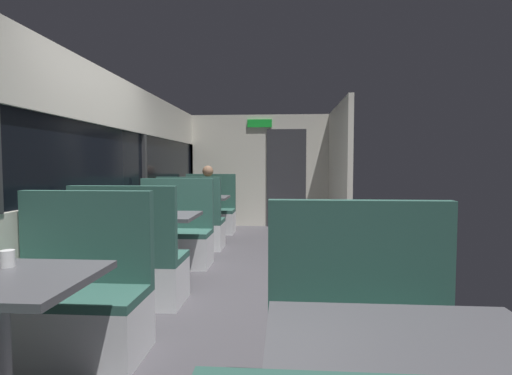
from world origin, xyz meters
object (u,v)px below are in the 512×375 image
object	(u,v)px
bench_mid_window_facing_entry	(174,239)
dining_table_far_window	(201,202)
coffee_cup_secondary	(202,194)
bench_far_window_facing_entry	(209,215)
bench_mid_window_facing_end	(131,269)
bench_near_window_facing_entry	(76,307)
seated_passenger	(208,205)
coffee_cup_primary	(8,259)
dining_table_mid_window	(156,223)
bench_far_window_facing_end	(192,227)
bench_front_aisle_facing_entry	(364,361)

from	to	relation	value
bench_mid_window_facing_entry	dining_table_far_window	distance (m)	1.68
coffee_cup_secondary	bench_far_window_facing_entry	bearing A→B (deg)	91.52
bench_mid_window_facing_end	bench_near_window_facing_entry	bearing A→B (deg)	-90.00
bench_far_window_facing_entry	seated_passenger	distance (m)	0.22
bench_near_window_facing_entry	coffee_cup_primary	world-z (taller)	bench_near_window_facing_entry
bench_near_window_facing_entry	dining_table_mid_window	distance (m)	1.68
dining_table_far_window	coffee_cup_secondary	xyz separation A→B (m)	(0.02, -0.04, 0.15)
bench_near_window_facing_entry	coffee_cup_secondary	xyz separation A→B (m)	(0.02, 3.96, 0.46)
dining_table_mid_window	bench_far_window_facing_entry	world-z (taller)	bench_far_window_facing_entry
bench_mid_window_facing_end	seated_passenger	world-z (taller)	seated_passenger
bench_mid_window_facing_end	coffee_cup_primary	size ratio (longest dim) A/B	12.22
bench_near_window_facing_entry	coffee_cup_secondary	world-z (taller)	bench_near_window_facing_entry
bench_far_window_facing_end	bench_front_aisle_facing_entry	size ratio (longest dim) A/B	1.00
coffee_cup_secondary	dining_table_far_window	bearing A→B (deg)	114.33
coffee_cup_primary	bench_far_window_facing_end	bearing A→B (deg)	89.00
bench_far_window_facing_end	bench_far_window_facing_entry	world-z (taller)	same
seated_passenger	coffee_cup_primary	size ratio (longest dim) A/B	14.00
bench_mid_window_facing_end	dining_table_far_window	distance (m)	3.07
dining_table_mid_window	seated_passenger	xyz separation A→B (m)	(0.00, 2.98, -0.10)
bench_far_window_facing_end	bench_far_window_facing_entry	bearing A→B (deg)	90.00
bench_mid_window_facing_end	coffee_cup_secondary	xyz separation A→B (m)	(0.02, 3.01, 0.46)
bench_near_window_facing_entry	bench_far_window_facing_end	world-z (taller)	same
dining_table_mid_window	coffee_cup_secondary	world-z (taller)	coffee_cup_secondary
bench_mid_window_facing_end	coffee_cup_primary	distance (m)	1.56
bench_mid_window_facing_end	bench_mid_window_facing_entry	distance (m)	1.40
dining_table_mid_window	dining_table_far_window	bearing A→B (deg)	90.00
coffee_cup_primary	seated_passenger	bearing A→B (deg)	89.26
bench_mid_window_facing_end	dining_table_far_window	xyz separation A→B (m)	(0.00, 3.05, 0.31)
bench_front_aisle_facing_entry	coffee_cup_primary	xyz separation A→B (m)	(-1.86, 0.07, 0.46)
bench_mid_window_facing_entry	coffee_cup_primary	bearing A→B (deg)	-91.33
bench_front_aisle_facing_entry	bench_mid_window_facing_end	bearing A→B (deg)	139.03
seated_passenger	bench_mid_window_facing_end	bearing A→B (deg)	-90.00
dining_table_mid_window	coffee_cup_primary	world-z (taller)	coffee_cup_primary
bench_near_window_facing_entry	bench_far_window_facing_end	xyz separation A→B (m)	(0.00, 3.31, 0.00)
bench_mid_window_facing_end	bench_mid_window_facing_entry	xyz separation A→B (m)	(0.00, 1.40, 0.00)
bench_far_window_facing_entry	seated_passenger	world-z (taller)	seated_passenger
bench_far_window_facing_entry	coffee_cup_primary	world-z (taller)	bench_far_window_facing_entry
dining_table_far_window	dining_table_mid_window	bearing A→B (deg)	-90.00
bench_front_aisle_facing_entry	coffee_cup_secondary	xyz separation A→B (m)	(-1.77, 4.56, 0.46)
bench_near_window_facing_entry	dining_table_mid_window	size ratio (longest dim) A/B	1.22
bench_far_window_facing_entry	bench_front_aisle_facing_entry	size ratio (longest dim) A/B	1.00
dining_table_mid_window	dining_table_far_window	size ratio (longest dim) A/B	1.00
dining_table_far_window	bench_far_window_facing_end	xyz separation A→B (m)	(0.00, -0.70, -0.31)
bench_mid_window_facing_end	dining_table_mid_window	bearing A→B (deg)	90.00
bench_mid_window_facing_entry	dining_table_far_window	xyz separation A→B (m)	(0.00, 1.65, 0.31)
bench_mid_window_facing_end	bench_front_aisle_facing_entry	world-z (taller)	same
bench_far_window_facing_end	seated_passenger	size ratio (longest dim) A/B	0.87
seated_passenger	dining_table_mid_window	bearing A→B (deg)	-90.00
dining_table_mid_window	bench_mid_window_facing_end	world-z (taller)	bench_mid_window_facing_end
bench_mid_window_facing_end	bench_front_aisle_facing_entry	size ratio (longest dim) A/B	1.00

